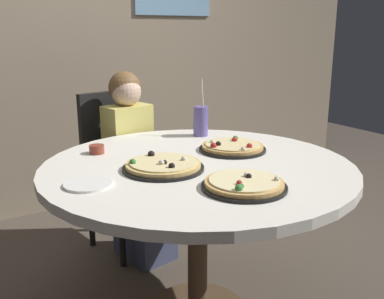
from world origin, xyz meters
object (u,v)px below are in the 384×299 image
Objects in this scene: dining_table at (198,182)px; diner_child at (137,176)px; sauce_bowl at (97,149)px; plate_small at (88,184)px; chair_wooden at (119,162)px; pizza_cheese at (232,147)px; pizza_pepperoni at (163,165)px; pizza_veggie at (244,184)px; soda_cup at (201,121)px.

dining_table is 0.73m from diner_child.
sauce_bowl reaches higher than plate_small.
sauce_bowl is at bearing -135.39° from diner_child.
pizza_cheese is (0.27, -0.79, 0.24)m from chair_wooden.
pizza_pepperoni is 0.33m from plate_small.
pizza_pepperoni is at bearing 5.55° from plate_small.
pizza_pepperoni is at bearing -104.53° from diner_child.
chair_wooden is at bearing 89.97° from pizza_veggie.
dining_table is 1.24× the size of diner_child.
soda_cup reaches higher than plate_small.
sauce_bowl is (-0.30, 0.72, 0.00)m from pizza_veggie.
diner_child reaches higher than plate_small.
chair_wooden is 2.99× the size of pizza_cheese.
pizza_pepperoni is at bearing -167.44° from pizza_cheese.
chair_wooden is at bearing 123.46° from soda_cup.
sauce_bowl is (-0.30, -0.51, 0.24)m from chair_wooden.
pizza_cheese is at bearing -95.34° from soda_cup.
pizza_pepperoni is at bearing 112.96° from pizza_veggie.
soda_cup reaches higher than sauce_bowl.
plate_small is at bearing -174.45° from pizza_pepperoni.
chair_wooden is 2.82× the size of pizza_pepperoni.
pizza_veggie is at bearing -90.03° from chair_wooden.
pizza_cheese is 0.76m from plate_small.
chair_wooden is at bearing 91.15° from dining_table.
pizza_cheese is at bearing 9.52° from plate_small.
pizza_veggie reaches higher than sauce_bowl.
pizza_cheese is 0.64m from sauce_bowl.
pizza_pepperoni is at bearing -67.50° from sauce_bowl.
diner_child is 15.46× the size of sauce_bowl.
sauce_bowl is at bearing 112.72° from pizza_veggie.
pizza_pepperoni reaches higher than sauce_bowl.
chair_wooden is 0.62m from soda_cup.
sauce_bowl is (-0.32, 0.37, 0.11)m from dining_table.
pizza_pepperoni reaches higher than dining_table.
diner_child is at bearing 88.80° from dining_table.
chair_wooden reaches higher than sauce_bowl.
sauce_bowl is at bearing -120.74° from chair_wooden.
sauce_bowl is (-0.34, -0.33, 0.29)m from diner_child.
pizza_veggie is 1.02× the size of soda_cup.
diner_child is 0.78m from pizza_pepperoni.
pizza_cheese is at bearing 20.77° from dining_table.
plate_small is at bearing -149.26° from soda_cup.
pizza_cheese is at bearing -71.26° from chair_wooden.
soda_cup is (0.30, -0.45, 0.30)m from chair_wooden.
soda_cup is 0.91m from plate_small.
dining_table is 1.41× the size of chair_wooden.
diner_child is 0.94m from plate_small.
chair_wooden is 5.28× the size of plate_small.
pizza_veggie is at bearing -121.10° from pizza_cheese.
dining_table is 0.50m from plate_small.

